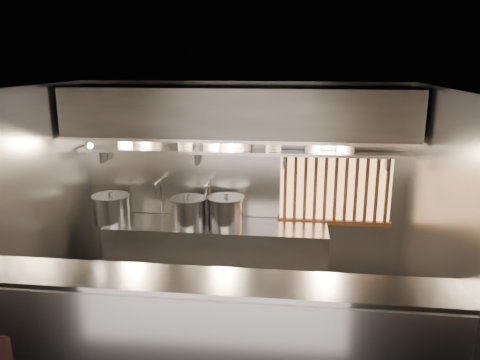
% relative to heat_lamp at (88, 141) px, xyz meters
% --- Properties ---
extents(floor, '(4.50, 4.50, 0.00)m').
position_rel_heat_lamp_xyz_m(floor, '(1.90, -0.85, -2.07)').
color(floor, black).
rests_on(floor, ground).
extents(ceiling, '(4.50, 4.50, 0.00)m').
position_rel_heat_lamp_xyz_m(ceiling, '(1.90, -0.85, 0.73)').
color(ceiling, black).
rests_on(ceiling, wall_back).
extents(wall_back, '(4.50, 0.00, 4.50)m').
position_rel_heat_lamp_xyz_m(wall_back, '(1.90, 0.65, -0.67)').
color(wall_back, gray).
rests_on(wall_back, floor).
extents(wall_left, '(0.00, 3.00, 3.00)m').
position_rel_heat_lamp_xyz_m(wall_left, '(-0.35, -0.85, -0.67)').
color(wall_left, gray).
rests_on(wall_left, floor).
extents(wall_right, '(0.00, 3.00, 3.00)m').
position_rel_heat_lamp_xyz_m(wall_right, '(4.15, -0.85, -0.67)').
color(wall_right, gray).
rests_on(wall_right, floor).
extents(serving_counter, '(4.50, 0.56, 1.13)m').
position_rel_heat_lamp_xyz_m(serving_counter, '(1.90, -1.81, -1.50)').
color(serving_counter, '#9C9CA1').
rests_on(serving_counter, floor).
extents(cooking_bench, '(3.00, 0.70, 0.90)m').
position_rel_heat_lamp_xyz_m(cooking_bench, '(1.60, 0.28, -1.62)').
color(cooking_bench, '#9C9CA1').
rests_on(cooking_bench, floor).
extents(bowl_shelf, '(4.40, 0.34, 0.04)m').
position_rel_heat_lamp_xyz_m(bowl_shelf, '(1.90, 0.47, -0.19)').
color(bowl_shelf, '#9C9CA1').
rests_on(bowl_shelf, wall_back).
extents(exhaust_hood, '(4.40, 0.81, 0.65)m').
position_rel_heat_lamp_xyz_m(exhaust_hood, '(1.90, 0.25, 0.36)').
color(exhaust_hood, '#2D2D30').
rests_on(exhaust_hood, ceiling).
extents(wood_screen, '(1.56, 0.09, 1.04)m').
position_rel_heat_lamp_xyz_m(wood_screen, '(3.20, 0.60, -0.69)').
color(wood_screen, '#FFBC72').
rests_on(wood_screen, wall_back).
extents(faucet_left, '(0.04, 0.30, 0.50)m').
position_rel_heat_lamp_xyz_m(faucet_left, '(0.75, 0.52, -0.76)').
color(faucet_left, silver).
rests_on(faucet_left, wall_back).
extents(faucet_right, '(0.04, 0.30, 0.50)m').
position_rel_heat_lamp_xyz_m(faucet_right, '(1.45, 0.52, -0.76)').
color(faucet_right, silver).
rests_on(faucet_right, wall_back).
extents(heat_lamp, '(0.25, 0.35, 0.20)m').
position_rel_heat_lamp_xyz_m(heat_lamp, '(0.00, 0.00, 0.00)').
color(heat_lamp, '#9C9CA1').
rests_on(heat_lamp, exhaust_hood).
extents(pendant_bulb, '(0.09, 0.09, 0.19)m').
position_rel_heat_lamp_xyz_m(pendant_bulb, '(1.80, 0.35, -0.11)').
color(pendant_bulb, '#2D2D30').
rests_on(pendant_bulb, exhaust_hood).
extents(stock_pot_left, '(0.65, 0.65, 0.42)m').
position_rel_heat_lamp_xyz_m(stock_pot_left, '(0.15, 0.23, -0.97)').
color(stock_pot_left, '#9C9CA1').
rests_on(stock_pot_left, cooking_bench).
extents(stock_pot_mid, '(0.64, 0.64, 0.43)m').
position_rel_heat_lamp_xyz_m(stock_pot_mid, '(1.73, 0.29, -0.97)').
color(stock_pot_mid, '#9C9CA1').
rests_on(stock_pot_mid, cooking_bench).
extents(stock_pot_right, '(0.59, 0.59, 0.42)m').
position_rel_heat_lamp_xyz_m(stock_pot_right, '(1.23, 0.25, -0.98)').
color(stock_pot_right, '#9C9CA1').
rests_on(stock_pot_right, cooking_bench).
extents(red_placard, '(0.24, 0.05, 0.33)m').
position_rel_heat_lamp_xyz_m(red_placard, '(-0.04, -2.07, -1.66)').
color(red_placard, '#B71313').
rests_on(red_placard, serving_counter).
extents(bowl_stack_0, '(0.22, 0.22, 0.17)m').
position_rel_heat_lamp_xyz_m(bowl_stack_0, '(0.31, 0.47, -0.08)').
color(bowl_stack_0, white).
rests_on(bowl_stack_0, bowl_shelf).
extents(bowl_stack_1, '(0.21, 0.21, 0.17)m').
position_rel_heat_lamp_xyz_m(bowl_stack_1, '(0.72, 0.47, -0.08)').
color(bowl_stack_1, white).
rests_on(bowl_stack_1, bowl_shelf).
extents(bowl_stack_2, '(0.21, 0.21, 0.13)m').
position_rel_heat_lamp_xyz_m(bowl_stack_2, '(1.15, 0.47, -0.10)').
color(bowl_stack_2, white).
rests_on(bowl_stack_2, bowl_shelf).
extents(bowl_stack_3, '(0.23, 0.23, 0.09)m').
position_rel_heat_lamp_xyz_m(bowl_stack_3, '(1.51, 0.47, -0.12)').
color(bowl_stack_3, white).
rests_on(bowl_stack_3, bowl_shelf).
extents(bowl_stack_4, '(0.23, 0.23, 0.17)m').
position_rel_heat_lamp_xyz_m(bowl_stack_4, '(1.94, 0.47, -0.08)').
color(bowl_stack_4, white).
rests_on(bowl_stack_4, bowl_shelf).
extents(bowl_stack_5, '(0.22, 0.22, 0.13)m').
position_rel_heat_lamp_xyz_m(bowl_stack_5, '(2.35, 0.47, -0.10)').
color(bowl_stack_5, white).
rests_on(bowl_stack_5, bowl_shelf).
extents(bowl_stack_6, '(0.22, 0.22, 0.17)m').
position_rel_heat_lamp_xyz_m(bowl_stack_6, '(2.86, 0.47, -0.08)').
color(bowl_stack_6, white).
rests_on(bowl_stack_6, bowl_shelf).
extents(bowl_stack_7, '(0.24, 0.24, 0.13)m').
position_rel_heat_lamp_xyz_m(bowl_stack_7, '(3.29, 0.47, -0.10)').
color(bowl_stack_7, white).
rests_on(bowl_stack_7, bowl_shelf).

